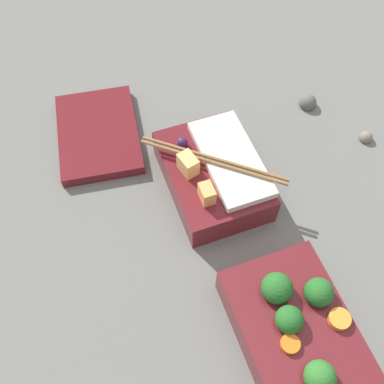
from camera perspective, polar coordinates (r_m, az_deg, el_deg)
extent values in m
plane|color=slate|center=(0.63, 7.30, -7.32)|extent=(3.00, 3.00, 0.00)
cube|color=maroon|center=(0.58, 12.64, -16.57)|extent=(0.18, 0.13, 0.05)
sphere|color=#236023|center=(0.55, 10.73, -11.91)|extent=(0.04, 0.04, 0.04)
sphere|color=#236023|center=(0.55, 12.24, -15.56)|extent=(0.03, 0.03, 0.03)
sphere|color=#236023|center=(0.56, 15.80, -12.17)|extent=(0.04, 0.04, 0.04)
sphere|color=#2D7028|center=(0.54, 15.94, -21.62)|extent=(0.04, 0.04, 0.04)
cylinder|color=orange|center=(0.57, 18.20, -15.08)|extent=(0.04, 0.04, 0.01)
cylinder|color=orange|center=(0.54, 12.36, -18.33)|extent=(0.03, 0.03, 0.01)
cube|color=maroon|center=(0.66, 2.60, 2.06)|extent=(0.18, 0.13, 0.05)
cube|color=silver|center=(0.64, 4.93, 4.25)|extent=(0.16, 0.07, 0.01)
cube|color=#F4A356|center=(0.60, 1.90, -0.19)|extent=(0.03, 0.02, 0.03)
cube|color=#EAB266|center=(0.63, -0.51, 3.54)|extent=(0.03, 0.03, 0.03)
sphere|color=#381942|center=(0.66, -1.23, 6.30)|extent=(0.02, 0.02, 0.02)
cylinder|color=olive|center=(0.63, 2.83, 4.29)|extent=(0.14, 0.17, 0.01)
cylinder|color=olive|center=(0.63, 2.63, 3.81)|extent=(0.14, 0.17, 0.01)
cube|color=maroon|center=(0.74, -11.81, 7.27)|extent=(0.19, 0.15, 0.02)
sphere|color=#7A6B5B|center=(0.78, 21.20, 6.48)|extent=(0.02, 0.02, 0.02)
sphere|color=#595651|center=(0.80, 14.48, 10.93)|extent=(0.03, 0.03, 0.03)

